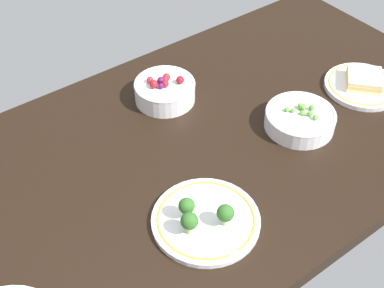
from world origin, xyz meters
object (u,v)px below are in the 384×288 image
object	(u,v)px
bowl_peas	(300,119)
plate_broccoli	(205,219)
plate_sandwich	(363,84)
bowl_berries	(165,90)

from	to	relation	value
bowl_peas	plate_broccoli	distance (cm)	38.43
bowl_peas	plate_sandwich	bearing A→B (deg)	-178.03
bowl_peas	bowl_berries	bearing A→B (deg)	-54.41
bowl_peas	plate_sandwich	size ratio (longest dim) A/B	0.86
plate_broccoli	plate_sandwich	xyz separation A→B (cm)	(-61.80, -10.77, 0.04)
bowl_berries	plate_broccoli	bearing A→B (deg)	66.71
plate_broccoli	plate_sandwich	world-z (taller)	plate_broccoli
bowl_peas	plate_broccoli	xyz separation A→B (cm)	(37.11, 9.93, -1.09)
bowl_berries	bowl_peas	distance (cm)	35.24
bowl_berries	plate_broccoli	xyz separation A→B (cm)	(16.60, 38.58, -1.66)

